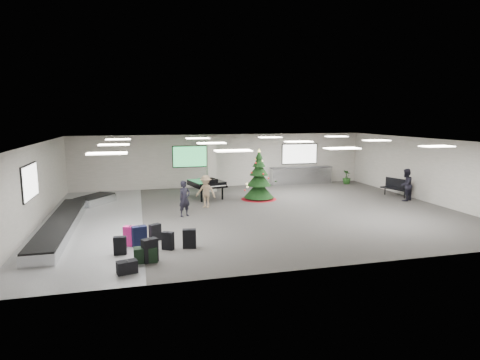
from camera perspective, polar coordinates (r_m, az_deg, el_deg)
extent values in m
plane|color=#3C3937|center=(18.20, 2.26, -4.54)|extent=(18.00, 18.00, 0.00)
cube|color=#A5A297|center=(24.63, -2.39, 2.78)|extent=(18.00, 0.02, 3.20)
cube|color=#A5A297|center=(11.49, 12.38, -4.59)|extent=(18.00, 0.02, 3.20)
cube|color=#A5A297|center=(17.60, -27.05, -0.69)|extent=(0.02, 14.00, 3.20)
cube|color=#A5A297|center=(22.20, 25.15, 1.26)|extent=(0.02, 14.00, 3.20)
cube|color=silver|center=(17.73, 2.32, 5.56)|extent=(18.00, 14.00, 0.02)
cube|color=slate|center=(17.58, -20.28, -5.58)|extent=(4.00, 14.00, 0.01)
cube|color=#B2AFA2|center=(23.07, -4.09, 2.35)|extent=(0.50, 0.50, 3.20)
cube|color=green|center=(24.22, -7.01, 3.33)|extent=(2.20, 0.08, 1.30)
cube|color=white|center=(26.05, 8.47, 3.70)|extent=(2.40, 0.08, 1.30)
cube|color=white|center=(16.58, -27.69, -0.22)|extent=(0.08, 2.10, 1.30)
cube|color=white|center=(13.03, -18.38, 3.62)|extent=(1.20, 0.60, 0.04)
cube|color=white|center=(17.01, -17.49, 4.81)|extent=(1.20, 0.60, 0.04)
cube|color=white|center=(21.00, -16.94, 5.55)|extent=(1.20, 0.60, 0.04)
cube|color=white|center=(13.36, -0.98, 4.20)|extent=(1.20, 0.60, 0.04)
cube|color=white|center=(17.27, -4.07, 5.26)|extent=(1.20, 0.60, 0.04)
cube|color=white|center=(21.21, -6.03, 5.92)|extent=(1.20, 0.60, 0.04)
cube|color=white|center=(14.81, 14.30, 4.39)|extent=(1.20, 0.60, 0.04)
cube|color=white|center=(18.41, 8.32, 5.41)|extent=(1.20, 0.60, 0.04)
cube|color=white|center=(22.15, 4.32, 6.07)|extent=(1.20, 0.60, 0.04)
cube|color=white|center=(17.09, 26.20, 4.32)|extent=(1.20, 0.60, 0.04)
cube|color=white|center=(20.29, 18.85, 5.35)|extent=(1.20, 0.60, 0.04)
cube|color=white|center=(23.73, 13.56, 6.04)|extent=(1.20, 0.60, 0.04)
cube|color=silver|center=(16.72, -24.08, -5.89)|extent=(1.00, 8.00, 0.38)
cube|color=black|center=(16.67, -24.13, -5.19)|extent=(0.95, 7.90, 0.05)
cube|color=silver|center=(21.06, -19.88, -2.69)|extent=(1.97, 2.21, 0.38)
cube|color=black|center=(21.02, -19.91, -2.13)|extent=(1.87, 2.10, 0.05)
cube|color=silver|center=(25.94, 8.66, 0.61)|extent=(4.00, 0.60, 1.05)
cube|color=#333235|center=(25.87, 8.69, 1.78)|extent=(4.05, 0.65, 0.04)
cube|color=black|center=(12.31, -12.71, -9.73)|extent=(0.52, 0.42, 0.70)
cube|color=black|center=(12.20, -12.77, -8.12)|extent=(0.09, 0.15, 0.02)
cube|color=black|center=(13.32, -10.22, -8.49)|extent=(0.42, 0.36, 0.58)
cube|color=black|center=(13.23, -10.25, -7.26)|extent=(0.08, 0.11, 0.02)
cube|color=#E31D80|center=(13.92, -15.30, -7.69)|extent=(0.49, 0.38, 0.67)
cube|color=black|center=(13.83, -15.36, -6.32)|extent=(0.08, 0.15, 0.02)
cube|color=black|center=(14.32, -11.98, -7.29)|extent=(0.44, 0.39, 0.58)
cube|color=black|center=(14.24, -12.02, -6.12)|extent=(0.09, 0.12, 0.02)
cube|color=black|center=(13.72, -14.12, -7.81)|extent=(0.51, 0.36, 0.71)
cube|color=black|center=(13.62, -14.17, -6.34)|extent=(0.06, 0.16, 0.02)
cube|color=black|center=(13.17, -16.70, -8.93)|extent=(0.40, 0.24, 0.58)
cube|color=black|center=(13.09, -16.76, -7.69)|extent=(0.04, 0.13, 0.02)
cube|color=black|center=(12.36, -13.29, -10.30)|extent=(0.68, 0.35, 0.45)
cube|color=black|center=(12.28, -13.33, -9.26)|extent=(0.04, 0.20, 0.02)
cube|color=black|center=(13.35, -7.21, -8.27)|extent=(0.46, 0.30, 0.63)
cube|color=black|center=(13.26, -7.24, -6.93)|extent=(0.06, 0.14, 0.02)
cube|color=black|center=(11.66, -15.77, -11.83)|extent=(0.60, 0.43, 0.36)
cube|color=black|center=(11.60, -15.81, -10.97)|extent=(0.07, 0.18, 0.02)
cone|color=maroon|center=(20.97, 2.69, -2.57)|extent=(1.86, 1.86, 0.12)
cylinder|color=#3F2819|center=(20.94, 2.69, -2.07)|extent=(0.12, 0.12, 0.49)
cone|color=black|center=(20.88, 2.70, -1.28)|extent=(1.56, 1.56, 0.88)
cone|color=black|center=(20.79, 2.71, 0.30)|extent=(1.27, 1.27, 0.78)
cone|color=black|center=(20.72, 2.72, 1.64)|extent=(0.98, 0.98, 0.68)
cone|color=black|center=(20.67, 2.73, 2.71)|extent=(0.68, 0.68, 0.59)
cone|color=black|center=(20.64, 2.73, 3.66)|extent=(0.39, 0.39, 0.44)
cone|color=#FFE566|center=(20.62, 2.74, 4.25)|extent=(0.16, 0.16, 0.18)
cube|color=black|center=(21.09, -4.79, -0.47)|extent=(1.91, 2.05, 0.28)
cube|color=black|center=(20.26, -3.70, -1.06)|extent=(1.45, 0.65, 0.10)
cube|color=white|center=(20.23, -3.67, -0.91)|extent=(1.27, 0.46, 0.02)
cube|color=black|center=(20.44, -4.01, -0.20)|extent=(0.67, 0.20, 0.22)
cylinder|color=black|center=(20.32, -5.49, -2.19)|extent=(0.10, 0.10, 0.67)
cylinder|color=black|center=(20.81, -2.52, -1.89)|extent=(0.10, 0.10, 0.67)
cylinder|color=black|center=(21.79, -5.52, -1.43)|extent=(0.10, 0.10, 0.67)
cube|color=black|center=(23.14, 21.15, -1.16)|extent=(0.97, 1.60, 0.06)
cylinder|color=black|center=(22.70, 22.01, -1.97)|extent=(0.06, 0.06, 0.40)
cylinder|color=black|center=(23.67, 20.27, -1.44)|extent=(0.06, 0.06, 0.40)
cube|color=black|center=(23.23, 21.66, -0.44)|extent=(0.54, 1.45, 0.51)
imported|color=black|center=(17.39, -7.89, -2.64)|extent=(0.68, 0.60, 1.56)
imported|color=#9A7D5F|center=(18.98, -4.89, -1.63)|extent=(1.14, 1.03, 1.54)
imported|color=black|center=(22.09, 22.51, -0.64)|extent=(1.00, 0.93, 1.65)
imported|color=#123A17|center=(25.19, 5.10, 0.05)|extent=(0.49, 0.45, 0.72)
imported|color=#123A17|center=(26.50, 14.93, 0.41)|extent=(0.64, 0.64, 0.89)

